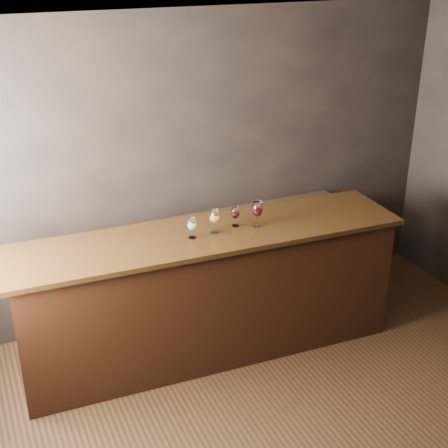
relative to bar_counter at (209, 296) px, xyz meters
name	(u,v)px	position (x,y,z in m)	size (l,w,h in m)	color
room_shell	(290,217)	(-0.02, -1.31, 1.26)	(5.02, 4.52, 2.81)	black
bar_counter	(209,296)	(0.00, 0.00, 0.00)	(3.15, 0.68, 1.10)	black
bar_top	(208,235)	(0.00, 0.00, 0.57)	(3.25, 0.76, 0.04)	black
back_bar_shelf	(214,265)	(0.30, 0.61, -0.07)	(2.67, 0.40, 0.96)	black
glass_white	(192,225)	(-0.15, -0.04, 0.71)	(0.07, 0.07, 0.17)	white
glass_amber	(215,217)	(0.05, -0.01, 0.72)	(0.08, 0.08, 0.20)	white
glass_red_a	(235,213)	(0.25, 0.03, 0.71)	(0.07, 0.07, 0.17)	white
glass_red_b	(257,209)	(0.42, -0.04, 0.74)	(0.09, 0.09, 0.22)	white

